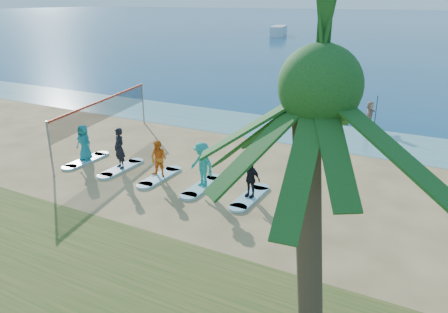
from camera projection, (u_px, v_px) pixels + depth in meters
The scene contains 18 objects.
ground at pixel (187, 195), 17.33m from camera, with size 600.00×600.00×0.00m, color tan.
shallow_water at pixel (283, 129), 26.01m from camera, with size 600.00×600.00×0.00m, color teal.
ocean at pixel (441, 21), 149.66m from camera, with size 600.00×600.00×0.00m, color navy.
volleyball_net at pixel (104, 110), 22.61m from camera, with size 2.01×8.88×2.50m.
palm_tree at pixel (320, 89), 7.67m from camera, with size 5.60×5.60×7.12m.
paddleboard at pixel (368, 127), 26.30m from camera, with size 0.70×3.00×0.12m, color silver.
paddleboarder at pixel (370, 114), 26.02m from camera, with size 1.38×0.44×1.48m, color tan.
boat_offshore_a at pixel (279, 36), 90.33m from camera, with size 2.38×8.16×1.97m, color silver.
surfboard_0 at pixel (86, 160), 20.90m from camera, with size 0.70×2.20×0.09m, color #8BCCD7.
student_0 at pixel (84, 143), 20.59m from camera, with size 0.84×0.55×1.72m, color teal.
surfboard_1 at pixel (121, 168), 19.93m from camera, with size 0.70×2.20×0.09m, color #8BCCD7.
student_1 at pixel (119, 148), 19.60m from camera, with size 0.68×0.44×1.86m, color black.
surfboard_2 at pixel (160, 177), 18.97m from camera, with size 0.70×2.20×0.09m, color #8BCCD7.
student_2 at pixel (159, 159), 18.68m from camera, with size 0.78×0.61×1.60m, color orange.
surfboard_3 at pixel (202, 187), 18.00m from camera, with size 0.70×2.20×0.09m, color #8BCCD7.
student_3 at pixel (202, 164), 17.67m from camera, with size 1.21×0.70×1.87m, color teal.
surfboard_4 at pixel (250, 197), 17.04m from camera, with size 0.70×2.20×0.09m, color #8BCCD7.
student_4 at pixel (250, 179), 16.76m from camera, with size 0.88×0.37×1.50m, color black.
Camera 1 is at (8.79, -13.16, 7.37)m, focal length 35.00 mm.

